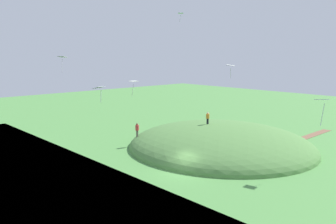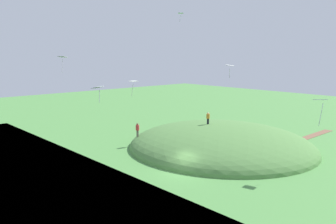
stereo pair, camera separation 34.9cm
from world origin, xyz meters
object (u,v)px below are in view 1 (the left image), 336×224
Objects in this scene: kite_0 at (322,101)px; kite_6 at (134,82)px; kite_1 at (62,58)px; kite_7 at (181,14)px; person_with_child at (208,117)px; kite_2 at (231,66)px; kite_5 at (99,88)px; person_watching_kites at (137,128)px.

kite_6 is (-1.55, 19.24, 0.32)m from kite_0.
kite_0 is 1.13× the size of kite_6.
kite_7 is (10.87, -7.82, 4.93)m from kite_1.
person_with_child is 1.29× the size of kite_2.
kite_2 is at bearing -122.39° from person_with_child.
kite_2 is at bearing -111.12° from kite_7.
kite_5 is at bearing 161.98° from kite_2.
kite_5 is (-20.91, -7.32, 5.67)m from person_with_child.
person_watching_kites is at bearing 44.31° from kite_5.
kite_6 is at bearing 39.15° from kite_5.
kite_1 reaches higher than person_with_child.
kite_0 is at bearing -85.39° from kite_6.
kite_2 is at bearing -75.07° from kite_6.
kite_0 is at bearing -105.30° from kite_7.
kite_7 reaches higher than kite_1.
kite_2 is 10.98m from kite_6.
person_with_child is 0.86× the size of kite_0.
kite_0 reaches higher than person_watching_kites.
kite_5 is at bearing -106.48° from kite_1.
kite_5 is 1.21× the size of kite_7.
kite_7 is at bearing 68.88° from kite_2.
kite_1 reaches higher than kite_0.
person_watching_kites is at bearing -4.26° from kite_1.
kite_2 reaches higher than person_watching_kites.
person_with_child is at bearing 6.17° from kite_7.
kite_5 is at bearing -156.16° from kite_7.
kite_5 reaches higher than person_watching_kites.
kite_2 reaches higher than kite_5.
person_with_child is at bearing 60.92° from kite_0.
kite_1 reaches higher than kite_5.
kite_5 is at bearing 46.74° from person_watching_kites.
kite_1 is 1.46× the size of kite_5.
kite_0 is 1.49× the size of kite_2.
kite_0 is 15.92m from kite_5.
kite_1 reaches higher than kite_2.
kite_0 is at bearing -51.34° from kite_5.
kite_1 is at bearing -1.84° from person_watching_kites.
person_watching_kites is at bearing 145.61° from person_with_child.
kite_5 is at bearing -151.45° from person_with_child.
kite_0 is 1.48× the size of kite_5.
kite_5 is 18.02m from kite_7.
kite_7 reaches higher than kite_2.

